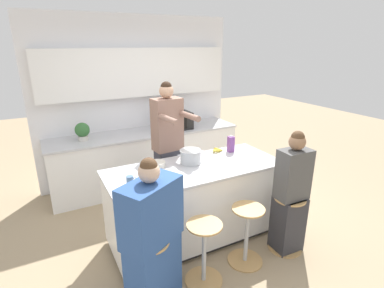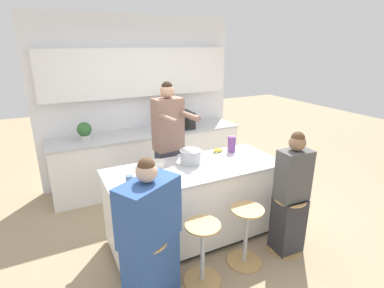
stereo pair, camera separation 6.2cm
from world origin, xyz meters
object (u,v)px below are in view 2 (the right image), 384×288
at_px(person_cooking, 169,152).
at_px(juice_carton, 232,144).
at_px(cooking_pot, 191,157).
at_px(fruit_bowl, 136,188).
at_px(kitchen_island, 195,202).
at_px(bar_stool_center_right, 246,235).
at_px(bar_stool_rightmost, 287,224).
at_px(person_seated_near, 291,199).
at_px(person_wrapped_blanket, 150,239).
at_px(banana_bunch, 217,150).
at_px(bar_stool_leftmost, 149,271).
at_px(bar_stool_center_left, 202,253).
at_px(potted_plant, 84,130).
at_px(coffee_cup_near, 129,180).
at_px(microwave, 178,120).

height_order(person_cooking, juice_carton, person_cooking).
distance_m(cooking_pot, fruit_bowl, 0.87).
height_order(kitchen_island, bar_stool_center_right, kitchen_island).
height_order(bar_stool_center_right, cooking_pot, cooking_pot).
relative_size(bar_stool_rightmost, person_seated_near, 0.46).
bearing_deg(person_wrapped_blanket, banana_bunch, 9.16).
height_order(bar_stool_leftmost, bar_stool_center_left, same).
bearing_deg(cooking_pot, potted_plant, 121.97).
bearing_deg(bar_stool_rightmost, bar_stool_center_left, 179.99).
bearing_deg(bar_stool_center_right, person_cooking, 105.27).
bearing_deg(bar_stool_center_left, bar_stool_rightmost, -0.01).
height_order(bar_stool_leftmost, coffee_cup_near, coffee_cup_near).
height_order(bar_stool_center_right, person_cooking, person_cooking).
bearing_deg(juice_carton, fruit_bowl, -160.41).
relative_size(person_wrapped_blanket, potted_plant, 5.31).
relative_size(juice_carton, potted_plant, 0.82).
bearing_deg(coffee_cup_near, bar_stool_rightmost, -19.96).
bearing_deg(kitchen_island, coffee_cup_near, -172.72).
relative_size(person_cooking, cooking_pot, 5.39).
height_order(person_wrapped_blanket, potted_plant, person_wrapped_blanket).
xyz_separation_m(bar_stool_center_right, cooking_pot, (-0.27, 0.77, 0.67)).
height_order(kitchen_island, coffee_cup_near, coffee_cup_near).
distance_m(cooking_pot, microwave, 1.59).
distance_m(bar_stool_leftmost, person_cooking, 1.60).
distance_m(bar_stool_center_right, juice_carton, 1.18).
distance_m(person_wrapped_blanket, microwave, 2.68).
distance_m(person_seated_near, juice_carton, 1.01).
distance_m(bar_stool_leftmost, bar_stool_center_right, 1.09).
bearing_deg(potted_plant, juice_carton, -41.93).
height_order(bar_stool_center_left, fruit_bowl, fruit_bowl).
xyz_separation_m(fruit_bowl, juice_carton, (1.42, 0.50, 0.07)).
height_order(juice_carton, microwave, microwave).
xyz_separation_m(kitchen_island, coffee_cup_near, (-0.79, -0.10, 0.51)).
bearing_deg(person_wrapped_blanket, juice_carton, 3.74).
bearing_deg(cooking_pot, bar_stool_rightmost, -44.73).
xyz_separation_m(microwave, potted_plant, (-1.48, 0.05, 0.01)).
bearing_deg(person_wrapped_blanket, bar_stool_center_left, -28.74).
relative_size(cooking_pot, banana_bunch, 2.01).
height_order(bar_stool_leftmost, microwave, microwave).
xyz_separation_m(person_wrapped_blanket, cooking_pot, (0.80, 0.80, 0.35)).
bearing_deg(bar_stool_center_right, cooking_pot, 109.24).
bearing_deg(kitchen_island, cooking_pot, 87.97).
relative_size(person_seated_near, banana_bunch, 8.42).
height_order(bar_stool_center_right, microwave, microwave).
xyz_separation_m(juice_carton, microwave, (-0.13, 1.40, 0.01)).
distance_m(person_wrapped_blanket, potted_plant, 2.40).
distance_m(person_seated_near, banana_bunch, 1.09).
relative_size(bar_stool_rightmost, fruit_bowl, 3.56).
distance_m(bar_stool_center_left, banana_bunch, 1.39).
relative_size(kitchen_island, bar_stool_leftmost, 3.10).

